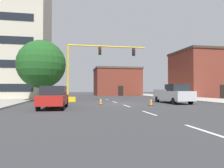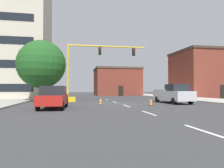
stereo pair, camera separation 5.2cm
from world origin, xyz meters
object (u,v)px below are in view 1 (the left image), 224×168
sedan_red_near_left (54,97)px  traffic_cone_roadside_b (151,102)px  tree_left_near (41,64)px  traffic_cone_roadside_a (101,101)px  pickup_truck_silver (173,94)px  traffic_signal_gantry (80,82)px

sedan_red_near_left → traffic_cone_roadside_b: (8.43, 1.36, -0.56)m
tree_left_near → traffic_cone_roadside_a: size_ratio=11.41×
pickup_truck_silver → sedan_red_near_left: bearing=-162.3°
sedan_red_near_left → traffic_cone_roadside_a: bearing=37.7°
traffic_signal_gantry → traffic_cone_roadside_b: traffic_signal_gantry is taller
tree_left_near → traffic_cone_roadside_b: tree_left_near is taller
traffic_signal_gantry → pickup_truck_silver: (9.59, -4.73, -1.35)m
pickup_truck_silver → traffic_cone_roadside_a: 7.84m
traffic_signal_gantry → traffic_cone_roadside_b: bearing=-49.0°
traffic_signal_gantry → pickup_truck_silver: traffic_signal_gantry is taller
traffic_cone_roadside_a → traffic_signal_gantry: bearing=108.6°
pickup_truck_silver → traffic_cone_roadside_a: bearing=-175.2°
traffic_cone_roadside_a → traffic_cone_roadside_b: traffic_cone_roadside_b is taller
sedan_red_near_left → traffic_cone_roadside_a: (4.04, 3.12, -0.57)m
tree_left_near → pickup_truck_silver: bearing=-22.5°
tree_left_near → pickup_truck_silver: tree_left_near is taller
sedan_red_near_left → traffic_cone_roadside_a: sedan_red_near_left is taller
traffic_cone_roadside_b → pickup_truck_silver: bearing=35.5°
traffic_signal_gantry → traffic_cone_roadside_a: (1.81, -5.38, -2.01)m
tree_left_near → traffic_cone_roadside_b: bearing=-37.5°
traffic_signal_gantry → tree_left_near: bearing=165.9°
tree_left_near → sedan_red_near_left: size_ratio=1.61×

